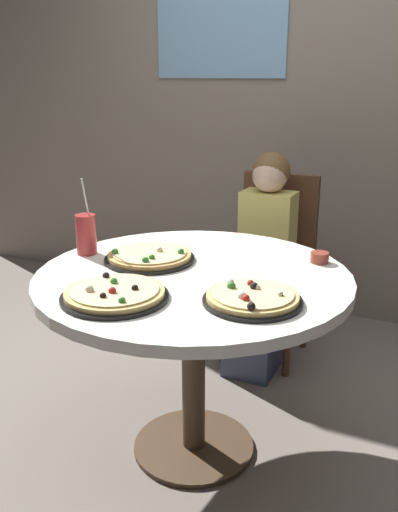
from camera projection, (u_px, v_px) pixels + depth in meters
name	position (u px, v px, depth m)	size (l,w,h in m)	color
ground_plane	(194.00, 447.00, 2.24)	(8.00, 8.00, 0.00)	slate
wall_with_window	(315.00, 71.00, 3.21)	(5.20, 0.14, 2.90)	gray
dining_table	(193.00, 300.00, 2.04)	(1.15, 1.15, 0.75)	silver
chair_wooden	(273.00, 256.00, 2.91)	(0.40, 0.40, 0.95)	brown
diner_child	(261.00, 275.00, 2.76)	(0.26, 0.41, 1.08)	#3F4766
pizza_veggie	(252.00, 298.00, 1.74)	(0.32, 0.32, 0.05)	black
pizza_cheese	(115.00, 294.00, 1.77)	(0.35, 0.35, 0.05)	black
pizza_pepperoni	(150.00, 256.00, 2.14)	(0.35, 0.35, 0.05)	black
soda_cup	(86.00, 234.00, 2.20)	(0.08, 0.08, 0.31)	#B73333
sauce_bowl	(320.00, 257.00, 2.12)	(0.07, 0.07, 0.04)	brown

